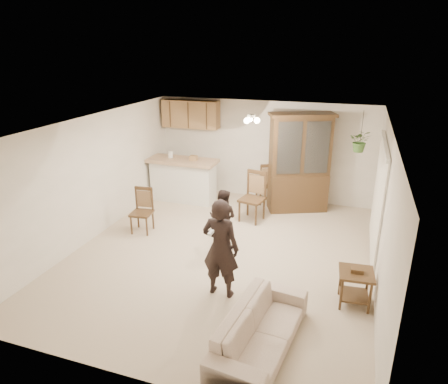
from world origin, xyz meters
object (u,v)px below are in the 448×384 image
(sofa, at_px, (261,324))
(child, at_px, (223,214))
(side_table, at_px, (355,287))
(chair_bar, at_px, (142,220))
(china_hutch, at_px, (299,164))
(chair_hutch_right, at_px, (266,191))
(chair_hutch_left, at_px, (252,207))
(adult, at_px, (221,243))

(sofa, height_order, child, child)
(side_table, distance_m, chair_bar, 4.54)
(child, bearing_deg, china_hutch, -111.65)
(china_hutch, bearing_deg, chair_hutch_right, 141.29)
(side_table, height_order, chair_hutch_left, chair_hutch_left)
(adult, height_order, china_hutch, china_hutch)
(chair_hutch_right, bearing_deg, child, 55.19)
(chair_hutch_right, bearing_deg, adult, 64.51)
(sofa, height_order, china_hutch, china_hutch)
(sofa, relative_size, chair_bar, 1.96)
(adult, bearing_deg, chair_bar, -32.46)
(sofa, relative_size, china_hutch, 0.80)
(side_table, height_order, chair_hutch_right, chair_hutch_right)
(chair_bar, bearing_deg, chair_hutch_right, 43.78)
(child, bearing_deg, side_table, 158.65)
(china_hutch, xyz_separation_m, chair_hutch_right, (-0.82, 0.22, -0.85))
(sofa, xyz_separation_m, china_hutch, (-0.30, 4.91, 0.79))
(adult, height_order, chair_hutch_left, adult)
(sofa, height_order, side_table, sofa)
(china_hutch, xyz_separation_m, side_table, (1.44, -3.52, -0.86))
(side_table, xyz_separation_m, chair_hutch_right, (-2.25, 3.74, 0.01))
(child, height_order, side_table, child)
(china_hutch, distance_m, chair_bar, 3.83)
(china_hutch, bearing_deg, chair_bar, -165.33)
(side_table, bearing_deg, sofa, -129.34)
(chair_bar, bearing_deg, chair_hutch_left, 26.28)
(side_table, relative_size, chair_hutch_right, 0.58)
(adult, bearing_deg, sofa, 134.30)
(adult, relative_size, child, 1.33)
(sofa, xyz_separation_m, chair_hutch_left, (-1.17, 3.92, -0.05))
(adult, distance_m, chair_bar, 2.91)
(child, height_order, chair_hutch_right, child)
(sofa, bearing_deg, child, 35.36)
(china_hutch, xyz_separation_m, chair_hutch_left, (-0.87, -0.99, -0.83))
(chair_bar, bearing_deg, child, -7.60)
(child, relative_size, side_table, 2.17)
(side_table, distance_m, chair_hutch_left, 3.43)
(china_hutch, relative_size, chair_bar, 2.44)
(chair_hutch_left, bearing_deg, chair_bar, -135.84)
(sofa, relative_size, side_table, 3.01)
(child, bearing_deg, sofa, 122.13)
(adult, relative_size, chair_hutch_right, 1.69)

